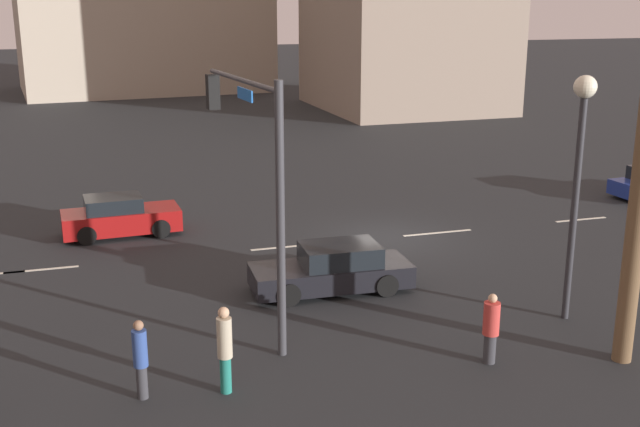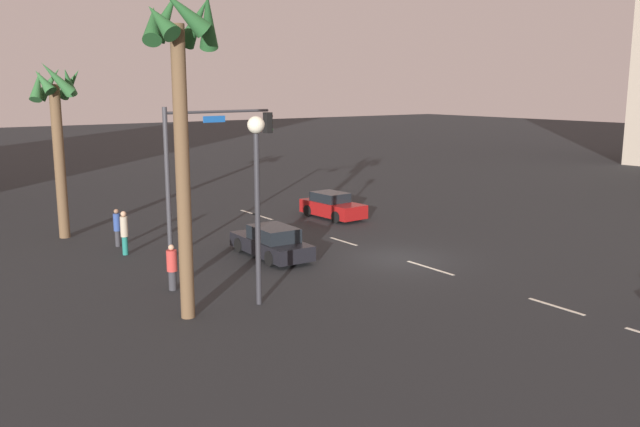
% 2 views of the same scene
% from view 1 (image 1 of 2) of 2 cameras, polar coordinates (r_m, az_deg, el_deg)
% --- Properties ---
extents(ground_plane, '(220.00, 220.00, 0.00)m').
position_cam_1_polar(ground_plane, '(27.13, 4.97, -1.76)').
color(ground_plane, '#232628').
extents(lane_stripe_2, '(2.13, 0.14, 0.01)m').
position_cam_1_polar(lane_stripe_2, '(30.76, 18.46, -0.42)').
color(lane_stripe_2, silver).
rests_on(lane_stripe_2, ground_plane).
extents(lane_stripe_3, '(2.58, 0.14, 0.01)m').
position_cam_1_polar(lane_stripe_3, '(27.85, 8.54, -1.40)').
color(lane_stripe_3, silver).
rests_on(lane_stripe_3, ground_plane).
extents(lane_stripe_4, '(1.99, 0.14, 0.01)m').
position_cam_1_polar(lane_stripe_4, '(25.99, -2.92, -2.48)').
color(lane_stripe_4, silver).
rests_on(lane_stripe_4, ground_plane).
extents(lane_stripe_5, '(2.18, 0.14, 0.01)m').
position_cam_1_polar(lane_stripe_5, '(25.36, -19.61, -3.87)').
color(lane_stripe_5, silver).
rests_on(lane_stripe_5, ground_plane).
extents(car_1, '(4.05, 1.93, 1.40)m').
position_cam_1_polar(car_1, '(28.03, -14.37, -0.25)').
color(car_1, maroon).
rests_on(car_1, ground_plane).
extents(car_2, '(4.54, 1.94, 1.35)m').
position_cam_1_polar(car_2, '(22.06, 0.97, -4.11)').
color(car_2, black).
rests_on(car_2, ground_plane).
extents(traffic_signal, '(0.83, 5.61, 6.33)m').
position_cam_1_polar(traffic_signal, '(18.85, -4.92, 4.13)').
color(traffic_signal, '#38383D').
rests_on(traffic_signal, ground_plane).
extents(streetlamp, '(0.56, 0.56, 6.23)m').
position_cam_1_polar(streetlamp, '(20.18, 18.36, 4.24)').
color(streetlamp, '#2D2D33').
rests_on(streetlamp, ground_plane).
extents(pedestrian_0, '(0.43, 0.43, 1.92)m').
position_cam_1_polar(pedestrian_0, '(16.55, -6.95, -9.62)').
color(pedestrian_0, '#1E7266').
rests_on(pedestrian_0, ground_plane).
extents(pedestrian_1, '(0.51, 0.51, 1.67)m').
position_cam_1_polar(pedestrian_1, '(18.17, 12.33, -8.09)').
color(pedestrian_1, '#333338').
rests_on(pedestrian_1, ground_plane).
extents(pedestrian_2, '(0.38, 0.38, 1.73)m').
position_cam_1_polar(pedestrian_2, '(16.66, -12.94, -10.15)').
color(pedestrian_2, '#333338').
rests_on(pedestrian_2, ground_plane).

